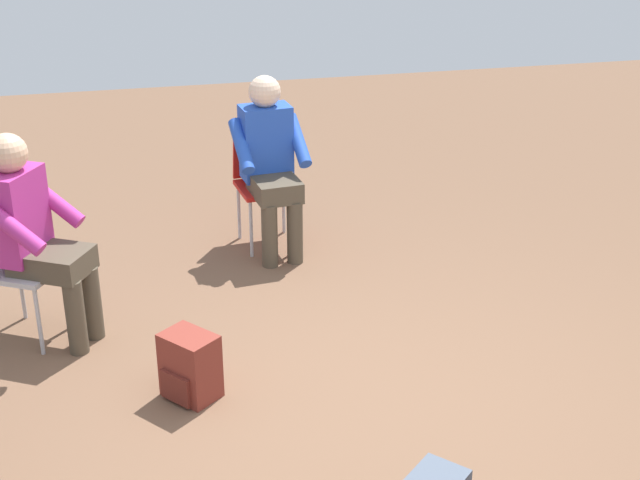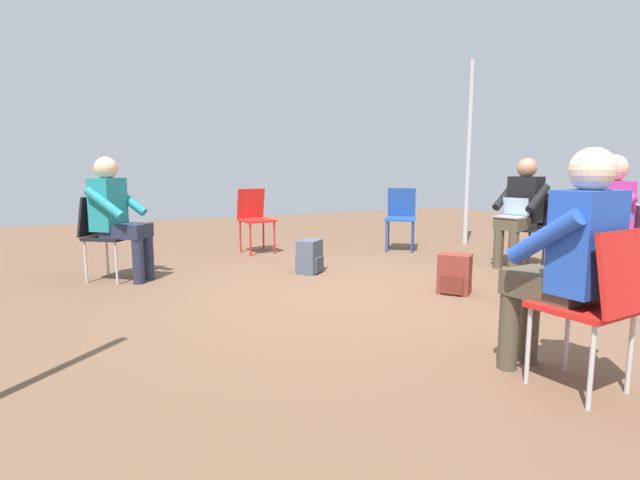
{
  "view_description": "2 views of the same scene",
  "coord_description": "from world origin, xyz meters",
  "px_view_note": "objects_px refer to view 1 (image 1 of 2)",
  "views": [
    {
      "loc": [
        1.06,
        3.56,
        2.65
      ],
      "look_at": [
        0.2,
        -0.06,
        0.99
      ],
      "focal_mm": 50.0,
      "sensor_mm": 36.0,
      "label": 1
    },
    {
      "loc": [
        -2.19,
        -3.92,
        1.15
      ],
      "look_at": [
        -0.39,
        -0.1,
        0.52
      ],
      "focal_mm": 28.0,
      "sensor_mm": 36.0,
      "label": 2
    }
  ],
  "objects_px": {
    "chair_south": "(264,176)",
    "person_in_magenta": "(33,229)",
    "person_in_blue": "(270,157)",
    "backpack_near_laptop_user": "(191,369)",
    "chair_southeast": "(12,258)"
  },
  "relations": [
    {
      "from": "chair_south",
      "to": "person_in_magenta",
      "type": "relative_size",
      "value": 0.69
    },
    {
      "from": "backpack_near_laptop_user",
      "to": "chair_southeast",
      "type": "bearing_deg",
      "value": -44.15
    },
    {
      "from": "chair_south",
      "to": "chair_southeast",
      "type": "xyz_separation_m",
      "value": [
        1.64,
        1.02,
        0.0
      ]
    },
    {
      "from": "chair_south",
      "to": "chair_southeast",
      "type": "bearing_deg",
      "value": 25.99
    },
    {
      "from": "chair_south",
      "to": "backpack_near_laptop_user",
      "type": "distance_m",
      "value": 2.06
    },
    {
      "from": "chair_south",
      "to": "backpack_near_laptop_user",
      "type": "bearing_deg",
      "value": 63.07
    },
    {
      "from": "person_in_blue",
      "to": "backpack_near_laptop_user",
      "type": "relative_size",
      "value": 3.44
    },
    {
      "from": "person_in_blue",
      "to": "person_in_magenta",
      "type": "bearing_deg",
      "value": 25.89
    },
    {
      "from": "chair_south",
      "to": "person_in_magenta",
      "type": "height_order",
      "value": "person_in_magenta"
    },
    {
      "from": "chair_south",
      "to": "person_in_blue",
      "type": "xyz_separation_m",
      "value": [
        -0.02,
        0.17,
        0.2
      ]
    },
    {
      "from": "person_in_magenta",
      "to": "backpack_near_laptop_user",
      "type": "xyz_separation_m",
      "value": [
        -0.76,
        0.8,
        -0.54
      ]
    },
    {
      "from": "chair_southeast",
      "to": "backpack_near_laptop_user",
      "type": "xyz_separation_m",
      "value": [
        -0.91,
        0.88,
        -0.34
      ]
    },
    {
      "from": "person_in_magenta",
      "to": "chair_south",
      "type": "bearing_deg",
      "value": 156.23
    },
    {
      "from": "chair_southeast",
      "to": "person_in_magenta",
      "type": "xyz_separation_m",
      "value": [
        -0.14,
        0.08,
        0.2
      ]
    },
    {
      "from": "person_in_blue",
      "to": "backpack_near_laptop_user",
      "type": "xyz_separation_m",
      "value": [
        0.75,
        1.73,
        -0.54
      ]
    }
  ]
}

